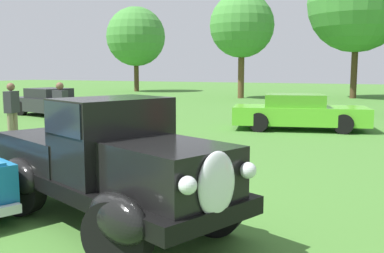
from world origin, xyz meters
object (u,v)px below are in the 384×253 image
show_car_charcoal (50,102)px  spectator_between_cars (61,109)px  show_car_lime (298,112)px  feature_pickup_truck (110,161)px  spectator_near_truck (12,111)px

show_car_charcoal → spectator_between_cars: bearing=-45.3°
show_car_lime → spectator_between_cars: (-5.91, -5.06, 0.31)m
feature_pickup_truck → show_car_charcoal: 14.74m
show_car_charcoal → spectator_near_truck: 7.44m
spectator_near_truck → spectator_between_cars: size_ratio=1.00×
feature_pickup_truck → spectator_between_cars: feature_pickup_truck is taller
feature_pickup_truck → show_car_lime: bearing=87.3°
show_car_charcoal → show_car_lime: size_ratio=0.88×
show_car_charcoal → show_car_lime: 10.96m
show_car_charcoal → spectator_between_cars: 7.19m
show_car_lime → spectator_near_truck: size_ratio=2.81×
feature_pickup_truck → spectator_near_truck: 7.56m
spectator_between_cars → show_car_charcoal: bearing=134.7°
spectator_near_truck → show_car_lime: bearing=42.0°
show_car_charcoal → spectator_near_truck: size_ratio=2.48×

